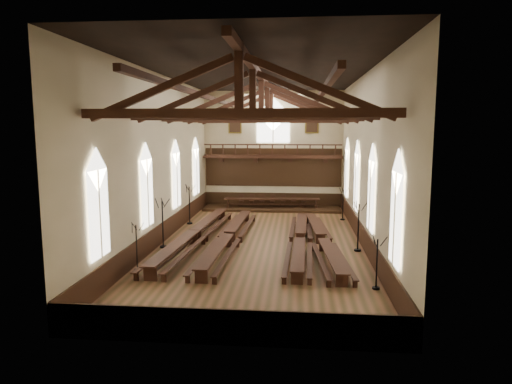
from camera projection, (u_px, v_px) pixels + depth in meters
ground at (261, 243)px, 27.34m from camera, size 26.00×26.00×0.00m
room_walls at (261, 135)px, 26.43m from camera, size 26.00×26.00×26.00m
wainscot_band at (261, 233)px, 27.26m from camera, size 12.00×26.00×1.20m
side_windows at (261, 181)px, 26.82m from camera, size 11.85×19.80×4.50m
end_window at (273, 123)px, 39.04m from camera, size 2.80×0.12×3.80m
minstrels_gallery at (273, 162)px, 39.28m from camera, size 11.80×1.24×3.70m
portraits at (273, 125)px, 39.06m from camera, size 7.75×0.09×1.45m
roof_trusses at (261, 104)px, 26.19m from camera, size 11.70×25.70×2.80m
refectory_row_a at (195, 233)px, 27.40m from camera, size 2.05×14.82×0.79m
refectory_row_b at (229, 236)px, 26.93m from camera, size 1.71×14.34×0.74m
refectory_row_c at (300, 238)px, 26.53m from camera, size 1.53×13.74×0.68m
refectory_row_d at (322, 239)px, 26.30m from camera, size 1.87×13.90×0.69m
dais at (272, 208)px, 38.57m from camera, size 11.40×2.95×0.20m
high_table at (272, 200)px, 38.47m from camera, size 8.09×1.36×0.76m
high_chairs at (272, 200)px, 39.25m from camera, size 5.85×0.45×0.94m
candelabrum_left_near at (137, 256)px, 22.00m from camera, size 0.68×0.73×2.40m
candelabrum_left_mid at (163, 233)px, 26.23m from camera, size 0.87×0.85×2.90m
candelabrum_left_far at (190, 212)px, 32.68m from camera, size 0.81×0.87×2.87m
candelabrum_right_near at (376, 273)px, 19.50m from camera, size 0.63×0.72×2.33m
candelabrum_right_mid at (358, 236)px, 25.49m from camera, size 0.82×0.86×2.85m
candelabrum_right_far at (343, 210)px, 34.10m from camera, size 0.73×0.73×2.45m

